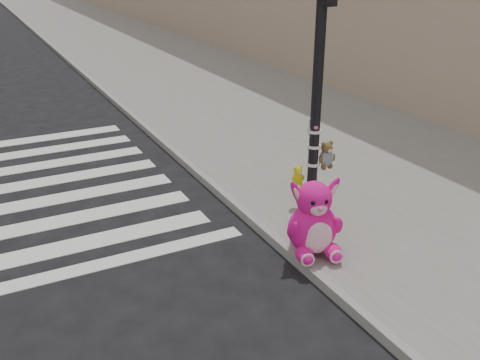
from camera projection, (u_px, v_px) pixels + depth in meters
ground at (213, 319)px, 6.34m from camera, size 120.00×120.00×0.00m
sidewalk_near at (226, 90)px, 16.59m from camera, size 7.00×80.00×0.14m
curb_edge at (117, 103)px, 15.15m from camera, size 0.12×80.00×0.15m
signal_pole at (317, 110)px, 8.22m from camera, size 0.70×0.48×4.00m
pink_bunny at (314, 223)px, 7.32m from camera, size 0.87×0.96×1.12m
red_teddy at (301, 206)px, 8.62m from camera, size 0.16×0.14×0.20m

